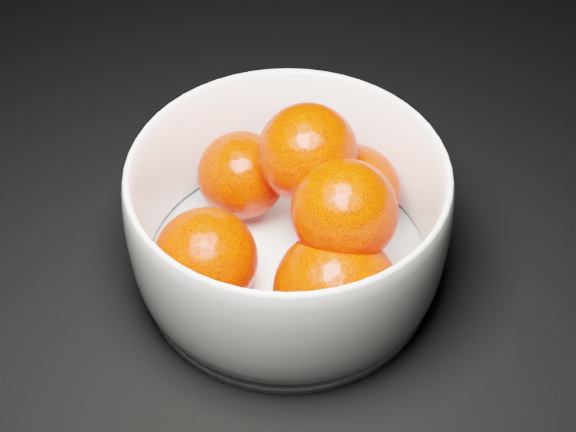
% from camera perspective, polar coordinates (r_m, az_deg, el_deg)
% --- Properties ---
extents(bowl, '(0.24, 0.24, 0.12)m').
position_cam_1_polar(bowl, '(0.60, 0.00, -0.39)').
color(bowl, white).
rests_on(bowl, ground).
extents(orange_pile, '(0.19, 0.18, 0.13)m').
position_cam_1_polar(orange_pile, '(0.59, 0.96, -0.33)').
color(orange_pile, '#EF1E00').
rests_on(orange_pile, bowl).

